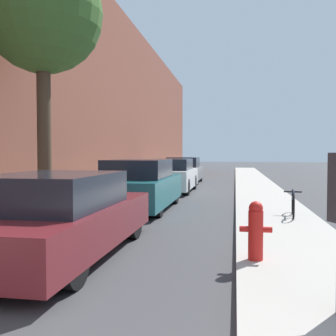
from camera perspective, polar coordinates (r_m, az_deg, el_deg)
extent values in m
plane|color=#3D3D3F|center=(16.68, 3.39, -3.58)|extent=(120.00, 120.00, 0.00)
cube|color=#ADA89E|center=(17.24, -6.24, -3.20)|extent=(2.00, 52.00, 0.12)
cube|color=#ADA89E|center=(16.60, 13.40, -3.45)|extent=(2.00, 52.00, 0.12)
cube|color=brown|center=(17.82, -10.56, 11.38)|extent=(0.70, 52.00, 9.06)
cylinder|color=black|center=(8.26, -16.69, -7.11)|extent=(0.22, 0.70, 0.70)
cylinder|color=black|center=(7.67, -5.22, -7.75)|extent=(0.22, 0.70, 0.70)
cylinder|color=black|center=(5.02, -13.98, -13.13)|extent=(0.22, 0.70, 0.70)
cube|color=maroon|center=(6.60, -15.69, -8.06)|extent=(1.92, 4.62, 0.63)
cube|color=black|center=(6.36, -16.46, -3.19)|extent=(1.69, 2.40, 0.53)
cylinder|color=black|center=(13.19, -6.14, -3.70)|extent=(0.22, 0.65, 0.65)
cylinder|color=black|center=(12.84, 0.93, -3.85)|extent=(0.22, 0.65, 0.65)
cylinder|color=black|center=(10.55, -10.34, -5.19)|extent=(0.22, 0.65, 0.65)
cylinder|color=black|center=(10.11, -1.55, -5.48)|extent=(0.22, 0.65, 0.65)
cube|color=#1E6066|center=(11.62, -4.15, -3.30)|extent=(1.86, 4.51, 0.77)
cube|color=black|center=(11.40, -4.38, -0.11)|extent=(1.64, 2.34, 0.54)
cylinder|color=black|center=(18.32, -1.07, -2.01)|extent=(0.22, 0.67, 0.67)
cylinder|color=black|center=(18.09, 3.80, -2.07)|extent=(0.22, 0.67, 0.67)
cylinder|color=black|center=(15.66, -2.97, -2.72)|extent=(0.22, 0.67, 0.67)
cylinder|color=black|center=(15.39, 2.73, -2.81)|extent=(0.22, 0.67, 0.67)
cube|color=silver|center=(16.83, 0.66, -1.56)|extent=(1.78, 4.40, 0.78)
cube|color=black|center=(16.62, 0.56, 0.55)|extent=(1.56, 2.29, 0.47)
cylinder|color=black|center=(23.28, 0.73, -1.05)|extent=(0.22, 0.72, 0.72)
cylinder|color=black|center=(23.08, 4.77, -1.09)|extent=(0.22, 0.72, 0.72)
cylinder|color=black|center=(20.89, -0.33, -1.42)|extent=(0.22, 0.72, 0.72)
cylinder|color=black|center=(20.66, 4.16, -1.47)|extent=(0.22, 0.72, 0.72)
cube|color=slate|center=(21.95, 2.34, -0.80)|extent=(1.87, 3.92, 0.67)
cube|color=black|center=(21.77, 2.29, 0.82)|extent=(1.65, 2.04, 0.58)
cylinder|color=#423323|center=(9.50, -17.80, 4.87)|extent=(0.32, 0.32, 4.03)
sphere|color=#335623|center=(10.02, -18.00, 20.93)|extent=(2.76, 2.76, 2.76)
cylinder|color=red|center=(5.84, 12.80, -9.64)|extent=(0.22, 0.22, 0.72)
sphere|color=red|center=(5.78, 12.84, -5.80)|extent=(0.20, 0.20, 0.20)
cylinder|color=red|center=(5.82, 11.18, -8.81)|extent=(0.14, 0.09, 0.09)
cylinder|color=red|center=(5.84, 14.43, -8.81)|extent=(0.14, 0.09, 0.09)
torus|color=black|center=(10.51, 17.91, -4.68)|extent=(0.11, 0.63, 0.63)
torus|color=black|center=(9.60, 18.03, -5.33)|extent=(0.11, 0.63, 0.63)
cube|color=#235193|center=(10.04, 17.98, -4.19)|extent=(0.13, 0.77, 0.04)
cylinder|color=#235193|center=(9.87, 18.00, -3.79)|extent=(0.04, 0.04, 0.17)
cube|color=black|center=(10.41, 17.93, -3.35)|extent=(0.44, 0.09, 0.04)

